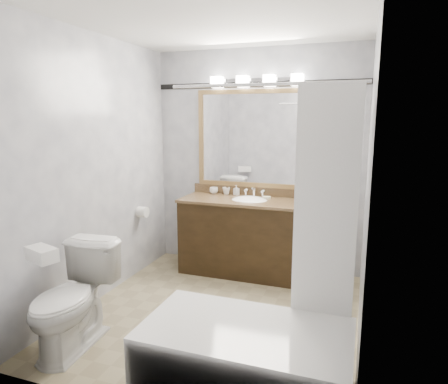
{
  "coord_description": "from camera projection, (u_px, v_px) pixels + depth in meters",
  "views": [
    {
      "loc": [
        1.17,
        -3.12,
        1.74
      ],
      "look_at": [
        -0.06,
        0.35,
        1.05
      ],
      "focal_mm": 32.0,
      "sensor_mm": 36.0,
      "label": 1
    }
  ],
  "objects": [
    {
      "name": "cup_left",
      "position": [
        214.0,
        191.0,
        4.73
      ],
      "size": [
        0.1,
        0.1,
        0.08
      ],
      "primitive_type": "imported",
      "rotation": [
        0.0,
        0.0,
        -0.01
      ],
      "color": "white",
      "rests_on": "vanity"
    },
    {
      "name": "coffee_maker",
      "position": [
        304.0,
        189.0,
        4.12
      ],
      "size": [
        0.16,
        0.21,
        0.31
      ],
      "rotation": [
        0.0,
        0.0,
        -0.03
      ],
      "color": "black",
      "rests_on": "vanity"
    },
    {
      "name": "bathtub",
      "position": [
        250.0,
        351.0,
        2.53
      ],
      "size": [
        1.3,
        0.75,
        1.96
      ],
      "color": "white",
      "rests_on": "ground"
    },
    {
      "name": "mirror",
      "position": [
        256.0,
        139.0,
        4.51
      ],
      "size": [
        1.4,
        0.04,
        1.1
      ],
      "color": "#A7814B",
      "rests_on": "room"
    },
    {
      "name": "tp_roll",
      "position": [
        142.0,
        212.0,
        4.46
      ],
      "size": [
        0.11,
        0.12,
        0.12
      ],
      "primitive_type": "cylinder",
      "rotation": [
        0.0,
        1.57,
        0.0
      ],
      "color": "white",
      "rests_on": "room"
    },
    {
      "name": "vanity",
      "position": [
        249.0,
        235.0,
        4.46
      ],
      "size": [
        1.53,
        0.58,
        0.97
      ],
      "color": "black",
      "rests_on": "ground"
    },
    {
      "name": "tissue_box",
      "position": [
        42.0,
        254.0,
        2.68
      ],
      "size": [
        0.26,
        0.19,
        0.09
      ],
      "primitive_type": "cube",
      "rotation": [
        0.0,
        0.0,
        -0.31
      ],
      "color": "white",
      "rests_on": "toilet"
    },
    {
      "name": "soap_bottle_a",
      "position": [
        236.0,
        190.0,
        4.64
      ],
      "size": [
        0.07,
        0.07,
        0.12
      ],
      "primitive_type": "imported",
      "rotation": [
        0.0,
        0.0,
        -0.42
      ],
      "color": "white",
      "rests_on": "vanity"
    },
    {
      "name": "room",
      "position": [
        217.0,
        176.0,
        3.37
      ],
      "size": [
        2.42,
        2.62,
        2.52
      ],
      "color": "gray",
      "rests_on": "ground"
    },
    {
      "name": "cup_right",
      "position": [
        226.0,
        191.0,
        4.69
      ],
      "size": [
        0.11,
        0.11,
        0.08
      ],
      "primitive_type": "imported",
      "rotation": [
        0.0,
        0.0,
        0.31
      ],
      "color": "white",
      "rests_on": "vanity"
    },
    {
      "name": "accent_stripe",
      "position": [
        258.0,
        84.0,
        4.41
      ],
      "size": [
        2.4,
        0.01,
        0.06
      ],
      "primitive_type": "cube",
      "color": "black",
      "rests_on": "room"
    },
    {
      "name": "toilet",
      "position": [
        72.0,
        299.0,
        3.0
      ],
      "size": [
        0.5,
        0.8,
        0.79
      ],
      "primitive_type": "imported",
      "rotation": [
        0.0,
        0.0,
        0.07
      ],
      "color": "white",
      "rests_on": "ground"
    },
    {
      "name": "vanity_light_bar",
      "position": [
        256.0,
        81.0,
        4.34
      ],
      "size": [
        1.02,
        0.14,
        0.12
      ],
      "color": "silver",
      "rests_on": "room"
    },
    {
      "name": "soap_bar",
      "position": [
        267.0,
        198.0,
        4.44
      ],
      "size": [
        0.09,
        0.06,
        0.03
      ],
      "primitive_type": "cube",
      "rotation": [
        0.0,
        0.0,
        0.13
      ],
      "color": "beige",
      "rests_on": "vanity"
    }
  ]
}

